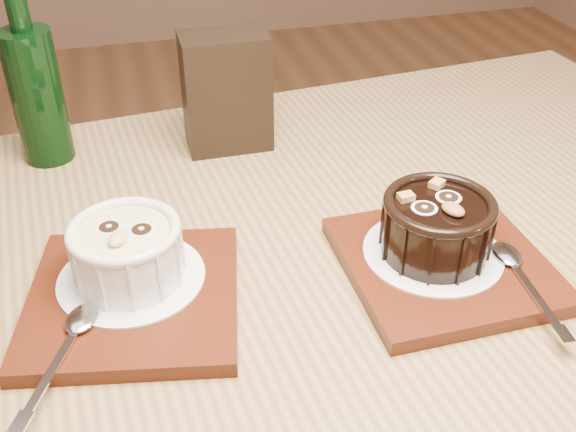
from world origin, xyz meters
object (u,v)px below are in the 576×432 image
object	(u,v)px
ramekin_dark	(437,224)
green_bottle	(36,92)
tray_left	(134,298)
ramekin_white	(127,250)
table	(294,355)
condiment_stand	(226,92)
tray_right	(444,264)

from	to	relation	value
ramekin_dark	green_bottle	bearing A→B (deg)	118.67
tray_left	ramekin_dark	distance (m)	0.28
tray_left	ramekin_white	xyz separation A→B (m)	(0.00, 0.02, 0.04)
tray_left	ramekin_white	bearing A→B (deg)	88.01
ramekin_white	ramekin_dark	xyz separation A→B (m)	(0.27, -0.04, 0.00)
green_bottle	table	bearing A→B (deg)	-53.93
ramekin_white	green_bottle	bearing A→B (deg)	127.91
tray_left	green_bottle	distance (m)	0.31
condiment_stand	tray_left	bearing A→B (deg)	-116.92
ramekin_dark	tray_left	bearing A→B (deg)	156.47
table	ramekin_white	size ratio (longest dim) A/B	13.10
table	ramekin_white	world-z (taller)	ramekin_white
table	ramekin_dark	xyz separation A→B (m)	(0.13, -0.01, 0.14)
ramekin_white	ramekin_dark	distance (m)	0.28
ramekin_dark	condiment_stand	bearing A→B (deg)	96.14
tray_left	ramekin_white	distance (m)	0.04
tray_left	tray_right	size ratio (longest dim) A/B	1.00
ramekin_white	condiment_stand	distance (m)	0.28
ramekin_white	green_bottle	xyz separation A→B (m)	(-0.08, 0.27, 0.04)
ramekin_dark	ramekin_white	bearing A→B (deg)	152.57
table	green_bottle	xyz separation A→B (m)	(-0.22, 0.30, 0.18)
table	tray_left	xyz separation A→B (m)	(-0.14, 0.01, 0.10)
table	green_bottle	bearing A→B (deg)	126.07
tray_left	condiment_stand	xyz separation A→B (m)	(0.14, 0.27, 0.06)
tray_right	green_bottle	bearing A→B (deg)	138.62
tray_left	condiment_stand	size ratio (longest dim) A/B	1.29
ramekin_white	tray_right	xyz separation A→B (m)	(0.28, -0.04, -0.04)
table	ramekin_dark	bearing A→B (deg)	-2.56
ramekin_white	tray_right	size ratio (longest dim) A/B	0.54
tray_right	condiment_stand	xyz separation A→B (m)	(-0.15, 0.29, 0.06)
tray_right	green_bottle	xyz separation A→B (m)	(-0.36, 0.32, 0.08)
tray_left	ramekin_dark	world-z (taller)	ramekin_dark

